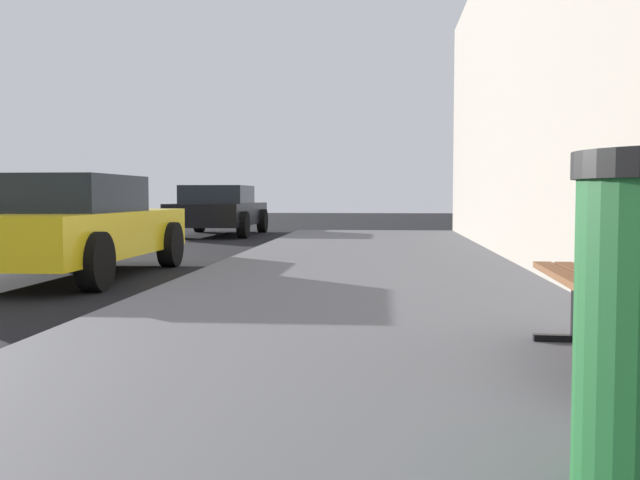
% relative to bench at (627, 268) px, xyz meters
% --- Properties ---
extents(sidewalk, '(4.00, 32.00, 0.15)m').
position_rel_bench_xyz_m(sidewalk, '(-1.39, -1.27, -0.59)').
color(sidewalk, '#5B5B60').
rests_on(sidewalk, ground_plane).
extents(bench, '(0.55, 1.61, 0.89)m').
position_rel_bench_xyz_m(bench, '(0.00, 0.00, 0.00)').
color(bench, brown).
rests_on(bench, sidewalk).
extents(car_yellow, '(1.95, 4.30, 1.27)m').
position_rel_bench_xyz_m(car_yellow, '(-5.14, 5.08, -0.01)').
color(car_yellow, yellow).
rests_on(car_yellow, ground_plane).
extents(car_black, '(1.99, 4.33, 1.27)m').
position_rel_bench_xyz_m(car_black, '(-5.47, 14.90, -0.01)').
color(car_black, black).
rests_on(car_black, ground_plane).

